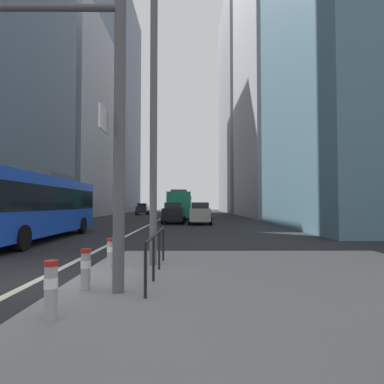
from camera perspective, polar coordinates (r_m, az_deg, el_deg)
ground_plane at (r=27.88m, az=-7.75°, el=-5.78°), size 160.00×160.00×0.00m
median_island at (r=7.08m, az=16.06°, el=-16.04°), size 9.00×10.00×0.15m
lane_centre_line at (r=37.81m, az=-5.79°, el=-4.82°), size 0.20×80.00×0.01m
office_tower_left_mid at (r=54.46m, az=-21.87°, el=11.64°), size 12.92×19.77×29.21m
office_tower_left_far at (r=80.75m, az=-14.82°, el=14.17°), size 12.69×25.06×48.70m
office_tower_right_mid at (r=54.05m, az=14.92°, el=19.32°), size 11.14×20.90×42.97m
office_tower_right_far at (r=80.72m, az=9.55°, el=14.40°), size 11.21×25.96×49.43m
city_bus_blue_oncoming at (r=18.05m, az=-25.51°, el=-1.76°), size 2.88×11.73×3.40m
city_bus_red_receding at (r=39.67m, az=-2.29°, el=-2.05°), size 2.93×11.54×3.40m
city_bus_red_distant at (r=56.86m, az=-1.39°, el=-2.08°), size 2.86×11.13×3.40m
car_oncoming_mid at (r=56.61m, az=-8.60°, el=-2.91°), size 2.15×4.10×1.94m
car_receding_near at (r=29.49m, az=1.42°, el=-3.67°), size 2.15×4.59×1.94m
car_receding_far at (r=30.63m, az=-3.18°, el=-3.62°), size 2.15×4.21×1.94m
car_oncoming_far at (r=28.34m, az=-21.01°, el=-3.60°), size 2.08×4.57×1.94m
street_lamp_post at (r=9.69m, az=-6.64°, el=19.05°), size 5.50×0.32×8.00m
bollard_left at (r=5.25m, az=-23.26°, el=-14.83°), size 0.20×0.20×0.84m
bollard_right at (r=6.79m, az=-17.95°, el=-12.21°), size 0.20×0.20×0.78m
bollard_back at (r=8.88m, az=-13.92°, el=-9.91°), size 0.20×0.20×0.76m
pedestrian_railing at (r=7.79m, az=-6.15°, el=-8.93°), size 0.06×3.88×0.98m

